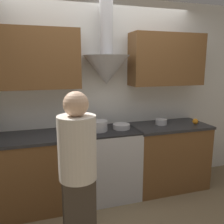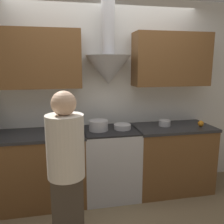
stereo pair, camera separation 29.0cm
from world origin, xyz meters
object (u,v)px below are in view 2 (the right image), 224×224
at_px(stove_range, 110,162).
at_px(orange_fruit, 201,124).
at_px(saucepan, 165,123).
at_px(stock_pot, 99,125).
at_px(mixing_bowl, 122,127).
at_px(person_foreground_left, 66,171).

bearing_deg(stove_range, orange_fruit, -4.24).
bearing_deg(saucepan, stock_pot, -177.12).
bearing_deg(saucepan, stove_range, -177.43).
xyz_separation_m(mixing_bowl, person_foreground_left, (-0.73, -0.98, -0.10)).
bearing_deg(mixing_bowl, stove_range, 175.97).
xyz_separation_m(mixing_bowl, saucepan, (0.61, 0.05, 0.01)).
bearing_deg(saucepan, mixing_bowl, -175.73).
distance_m(stock_pot, saucepan, 0.92).
xyz_separation_m(mixing_bowl, orange_fruit, (1.07, -0.08, 0.01)).
height_order(stove_range, saucepan, saucepan).
relative_size(stove_range, stock_pot, 3.81).
bearing_deg(mixing_bowl, stock_pot, -179.82).
xyz_separation_m(stock_pot, person_foreground_left, (-0.42, -0.98, -0.13)).
height_order(mixing_bowl, saucepan, saucepan).
bearing_deg(orange_fruit, stove_range, 175.76).
bearing_deg(saucepan, person_foreground_left, -142.45).
bearing_deg(mixing_bowl, person_foreground_left, -126.68).
bearing_deg(stove_range, person_foreground_left, -120.07).
bearing_deg(orange_fruit, mixing_bowl, 175.73).
relative_size(stock_pot, orange_fruit, 3.02).
relative_size(stock_pot, mixing_bowl, 1.09).
height_order(stove_range, stock_pot, stock_pot).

